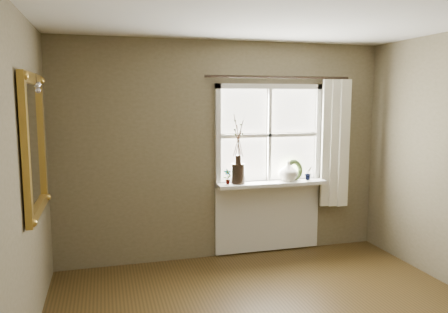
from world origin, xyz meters
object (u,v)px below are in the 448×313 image
dark_jug (238,174)px  gilt_mirror (34,144)px  wreath (294,172)px  cream_vase (288,171)px

dark_jug → gilt_mirror: bearing=-154.7°
wreath → gilt_mirror: gilt_mirror is taller
dark_jug → cream_vase: size_ratio=0.98×
dark_jug → wreath: 0.74m
wreath → gilt_mirror: 3.05m
gilt_mirror → wreath: bearing=19.9°
cream_vase → gilt_mirror: 2.94m
cream_vase → dark_jug: bearing=180.0°
dark_jug → gilt_mirror: 2.36m
dark_jug → wreath: (0.74, 0.04, -0.02)m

